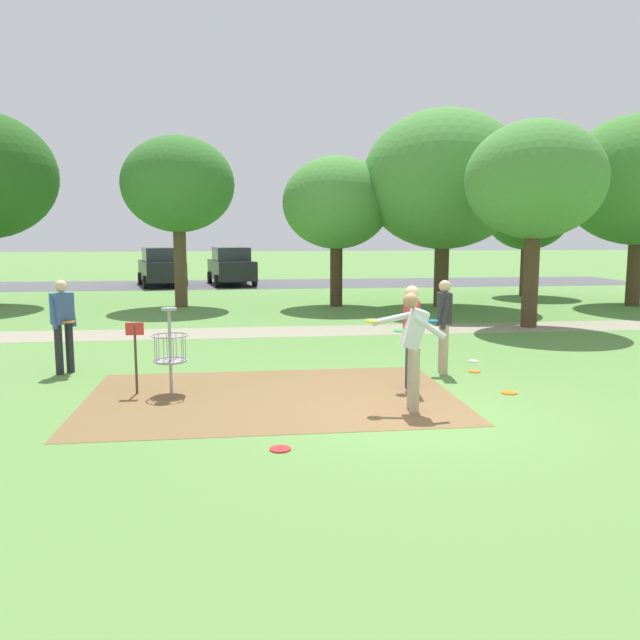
# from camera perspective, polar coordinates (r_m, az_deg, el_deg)

# --- Properties ---
(ground_plane) EXTENTS (160.00, 160.00, 0.00)m
(ground_plane) POSITION_cam_1_polar(r_m,az_deg,el_deg) (9.33, 7.96, -8.18)
(ground_plane) COLOR #5B8942
(dirt_tee_pad) EXTENTS (5.73, 3.84, 0.01)m
(dirt_tee_pad) POSITION_cam_1_polar(r_m,az_deg,el_deg) (10.10, -4.35, -6.85)
(dirt_tee_pad) COLOR brown
(dirt_tee_pad) RESTS_ON ground
(disc_golf_basket) EXTENTS (0.98, 0.58, 1.39)m
(disc_golf_basket) POSITION_cam_1_polar(r_m,az_deg,el_deg) (10.39, -13.56, -2.40)
(disc_golf_basket) COLOR #9E9EA3
(disc_golf_basket) RESTS_ON ground
(player_foreground_watching) EXTENTS (0.42, 0.48, 1.71)m
(player_foreground_watching) POSITION_cam_1_polar(r_m,az_deg,el_deg) (10.50, 8.12, -0.98)
(player_foreground_watching) COLOR #384260
(player_foreground_watching) RESTS_ON ground
(player_throwing) EXTENTS (1.08, 0.58, 1.71)m
(player_throwing) POSITION_cam_1_polar(r_m,az_deg,el_deg) (9.24, 8.28, -2.07)
(player_throwing) COLOR tan
(player_throwing) RESTS_ON ground
(player_waiting_left) EXTENTS (0.45, 0.46, 1.71)m
(player_waiting_left) POSITION_cam_1_polar(r_m,az_deg,el_deg) (12.46, -21.96, -0.09)
(player_waiting_left) COLOR #232328
(player_waiting_left) RESTS_ON ground
(player_waiting_right) EXTENTS (0.42, 0.49, 1.71)m
(player_waiting_right) POSITION_cam_1_polar(r_m,az_deg,el_deg) (11.80, 10.99, -0.08)
(player_waiting_right) COLOR tan
(player_waiting_right) RESTS_ON ground
(frisbee_near_basket) EXTENTS (0.22, 0.22, 0.02)m
(frisbee_near_basket) POSITION_cam_1_polar(r_m,az_deg,el_deg) (12.19, 13.63, -4.48)
(frisbee_near_basket) COLOR orange
(frisbee_near_basket) RESTS_ON ground
(frisbee_by_tee) EXTENTS (0.20, 0.20, 0.02)m
(frisbee_by_tee) POSITION_cam_1_polar(r_m,az_deg,el_deg) (13.14, 13.54, -3.58)
(frisbee_by_tee) COLOR white
(frisbee_by_tee) RESTS_ON ground
(frisbee_far_left) EXTENTS (0.25, 0.25, 0.02)m
(frisbee_far_left) POSITION_cam_1_polar(r_m,az_deg,el_deg) (10.74, 16.53, -6.24)
(frisbee_far_left) COLOR orange
(frisbee_far_left) RESTS_ON ground
(frisbee_far_right) EXTENTS (0.26, 0.26, 0.02)m
(frisbee_far_right) POSITION_cam_1_polar(r_m,az_deg,el_deg) (7.74, -3.57, -11.42)
(frisbee_far_right) COLOR red
(frisbee_far_right) RESTS_ON ground
(tree_near_left) EXTENTS (5.23, 5.23, 6.56)m
(tree_near_left) POSITION_cam_1_polar(r_m,az_deg,el_deg) (24.95, 26.67, 11.07)
(tree_near_left) COLOR #4C3823
(tree_near_left) RESTS_ON ground
(tree_mid_left) EXTENTS (3.71, 3.71, 5.15)m
(tree_mid_left) POSITION_cam_1_polar(r_m,az_deg,el_deg) (22.28, 1.48, 10.36)
(tree_mid_left) COLOR #422D1E
(tree_mid_left) RESTS_ON ground
(tree_mid_center) EXTENTS (3.28, 3.28, 4.66)m
(tree_mid_center) POSITION_cam_1_polar(r_m,az_deg,el_deg) (27.23, 18.05, 8.87)
(tree_mid_center) COLOR #422D1E
(tree_mid_center) RESTS_ON ground
(tree_mid_right) EXTENTS (3.80, 3.80, 5.80)m
(tree_mid_right) POSITION_cam_1_polar(r_m,az_deg,el_deg) (22.58, -12.56, 11.68)
(tree_mid_right) COLOR brown
(tree_mid_right) RESTS_ON ground
(tree_far_left) EXTENTS (5.49, 5.49, 6.66)m
(tree_far_left) POSITION_cam_1_polar(r_m,az_deg,el_deg) (22.48, 10.98, 12.16)
(tree_far_left) COLOR #4C3823
(tree_far_left) RESTS_ON ground
(tree_far_center) EXTENTS (3.68, 3.68, 5.51)m
(tree_far_center) POSITION_cam_1_polar(r_m,az_deg,el_deg) (18.24, 18.63, 11.69)
(tree_far_center) COLOR #4C3823
(tree_far_center) RESTS_ON ground
(parking_lot_strip) EXTENTS (36.00, 6.00, 0.01)m
(parking_lot_strip) POSITION_cam_1_polar(r_m,az_deg,el_deg) (32.21, -2.96, 3.26)
(parking_lot_strip) COLOR #4C4C51
(parking_lot_strip) RESTS_ON ground
(parked_car_leftmost) EXTENTS (2.72, 4.50, 1.84)m
(parked_car_leftmost) POSITION_cam_1_polar(r_m,az_deg,el_deg) (31.65, -13.97, 4.63)
(parked_car_leftmost) COLOR black
(parked_car_leftmost) RESTS_ON ground
(parked_car_center_left) EXTENTS (2.49, 4.44, 1.84)m
(parked_car_center_left) POSITION_cam_1_polar(r_m,az_deg,el_deg) (31.73, -7.93, 4.79)
(parked_car_center_left) COLOR black
(parked_car_center_left) RESTS_ON ground
(gravel_path) EXTENTS (40.00, 1.79, 0.00)m
(gravel_path) POSITION_cam_1_polar(r_m,az_deg,el_deg) (16.77, 1.04, -0.95)
(gravel_path) COLOR gray
(gravel_path) RESTS_ON ground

